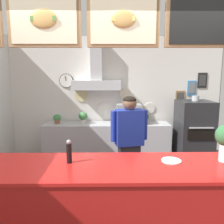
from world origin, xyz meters
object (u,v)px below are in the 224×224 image
pizza_oven (193,135)px  potted_sage (145,117)px  shop_worker (129,145)px  espresso_machine (129,114)px  potted_thyme (57,118)px  potted_oregano (83,117)px  pepper_grinder (69,151)px  condiment_plate (171,161)px

pizza_oven → potted_sage: 1.04m
pizza_oven → potted_sage: pizza_oven is taller
shop_worker → espresso_machine: shop_worker is taller
pizza_oven → potted_thyme: pizza_oven is taller
pizza_oven → potted_oregano: size_ratio=6.16×
pizza_oven → pepper_grinder: pizza_oven is taller
potted_thyme → pizza_oven: bearing=-4.8°
potted_oregano → pepper_grinder: pepper_grinder is taller
pizza_oven → potted_sage: (-0.96, 0.24, 0.32)m
potted_sage → pepper_grinder: pepper_grinder is taller
espresso_machine → potted_sage: espresso_machine is taller
pizza_oven → pepper_grinder: bearing=-131.5°
shop_worker → pizza_oven: bearing=-152.1°
potted_oregano → espresso_machine: bearing=-1.1°
pizza_oven → shop_worker: (-1.41, -1.16, 0.17)m
espresso_machine → condiment_plate: 2.53m
potted_sage → espresso_machine: bearing=-170.7°
potted_oregano → potted_sage: potted_oregano is taller
potted_oregano → pepper_grinder: (0.16, -2.57, 0.14)m
espresso_machine → potted_oregano: (-0.95, 0.02, -0.06)m
shop_worker → pepper_grinder: (-0.68, -1.20, 0.32)m
espresso_machine → potted_thyme: espresso_machine is taller
potted_thyme → condiment_plate: size_ratio=1.04×
pizza_oven → pepper_grinder: 3.19m
potted_thyme → pepper_grinder: pepper_grinder is taller
pepper_grinder → condiment_plate: pepper_grinder is taller
pepper_grinder → condiment_plate: size_ratio=1.19×
potted_oregano → potted_thyme: (-0.54, 0.03, -0.04)m
pizza_oven → potted_thyme: (-2.79, 0.24, 0.31)m
shop_worker → espresso_machine: bearing=-106.2°
potted_sage → potted_oregano: bearing=-178.3°
espresso_machine → pepper_grinder: (-0.79, -2.55, 0.08)m
shop_worker → potted_oregano: size_ratio=6.58×
shop_worker → potted_oregano: (-0.84, 1.37, 0.18)m
pizza_oven → potted_oregano: bearing=174.9°
pizza_oven → pepper_grinder: (-2.09, -2.36, 0.49)m
potted_oregano → potted_sage: (1.29, 0.04, -0.02)m
shop_worker → potted_sage: (0.45, 1.40, 0.16)m
potted_oregano → potted_sage: 1.29m
shop_worker → espresso_machine: size_ratio=3.23×
potted_thyme → condiment_plate: bearing=-56.8°
shop_worker → condiment_plate: 1.23m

